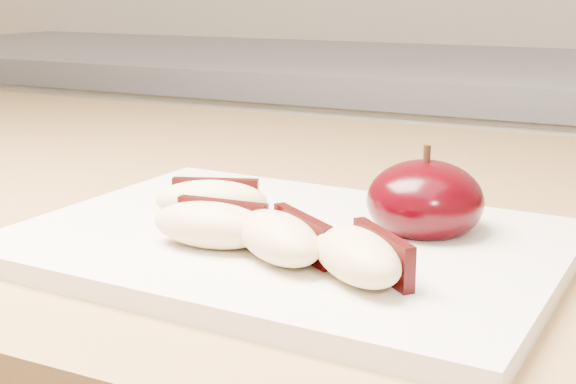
% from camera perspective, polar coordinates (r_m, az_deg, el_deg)
% --- Properties ---
extents(back_cabinet, '(2.40, 0.62, 0.94)m').
position_cam_1_polar(back_cabinet, '(1.40, 14.39, -10.56)').
color(back_cabinet, silver).
rests_on(back_cabinet, ground).
extents(cutting_board, '(0.32, 0.24, 0.01)m').
position_cam_1_polar(cutting_board, '(0.47, 0.00, -3.66)').
color(cutting_board, silver).
rests_on(cutting_board, island_counter).
extents(apple_half, '(0.09, 0.09, 0.06)m').
position_cam_1_polar(apple_half, '(0.48, 9.71, -0.63)').
color(apple_half, black).
rests_on(apple_half, cutting_board).
extents(apple_wedge_a, '(0.08, 0.06, 0.03)m').
position_cam_1_polar(apple_wedge_a, '(0.50, -5.44, -0.58)').
color(apple_wedge_a, beige).
rests_on(apple_wedge_a, cutting_board).
extents(apple_wedge_b, '(0.07, 0.04, 0.03)m').
position_cam_1_polar(apple_wedge_b, '(0.45, -5.40, -2.30)').
color(apple_wedge_b, beige).
rests_on(apple_wedge_b, cutting_board).
extents(apple_wedge_c, '(0.08, 0.07, 0.03)m').
position_cam_1_polar(apple_wedge_c, '(0.42, -0.50, -3.24)').
color(apple_wedge_c, beige).
rests_on(apple_wedge_c, cutting_board).
extents(apple_wedge_d, '(0.07, 0.07, 0.03)m').
position_cam_1_polar(apple_wedge_d, '(0.40, 5.09, -4.50)').
color(apple_wedge_d, beige).
rests_on(apple_wedge_d, cutting_board).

